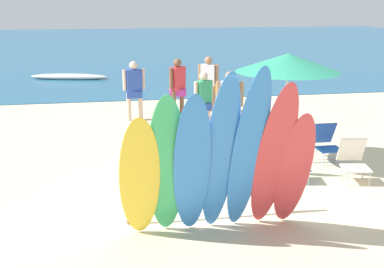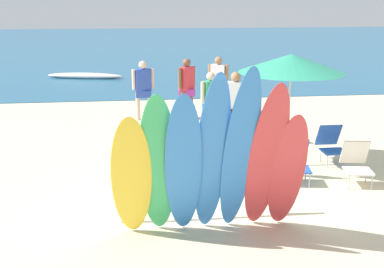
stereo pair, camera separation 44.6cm
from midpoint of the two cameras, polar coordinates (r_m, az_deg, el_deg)
The scene contains 20 objects.
ground at distance 21.31m, azimuth -3.34°, elevation 6.57°, with size 60.00×60.00×0.00m, color beige.
ocean_water at distance 36.55m, azimuth -4.85°, elevation 10.43°, with size 60.00×40.00×0.02m, color #235B7F.
surfboard_rack at distance 7.68m, azimuth 3.07°, elevation -6.51°, with size 2.66×0.07×0.65m.
surfboard_yellow_0 at distance 6.83m, azimuth -5.32°, elevation -5.20°, with size 0.58×0.06×2.04m, color yellow.
surfboard_green_1 at distance 6.78m, azimuth -2.17°, elevation -3.93°, with size 0.54×0.08×2.37m, color #38B266.
surfboard_blue_2 at distance 6.72m, azimuth 0.88°, elevation -3.97°, with size 0.52×0.06×2.44m, color #337AD1.
surfboard_blue_3 at distance 6.72m, azimuth 4.20°, elevation -2.80°, with size 0.47×0.07×2.72m, color #337AD1.
surfboard_blue_4 at distance 6.75m, azimuth 7.51°, elevation -2.46°, with size 0.46×0.07×2.82m, color #337AD1.
surfboard_red_5 at distance 6.92m, azimuth 10.54°, elevation -3.09°, with size 0.51×0.08×2.60m, color #D13D42.
surfboard_red_6 at distance 7.16m, azimuth 12.94°, elevation -4.53°, with size 0.51×0.07×2.11m, color #D13D42.
beachgoer_midbeach at distance 12.41m, azimuth 3.23°, elevation 4.20°, with size 0.54×0.38×1.60m.
beachgoer_strolling at distance 13.93m, azimuth 0.29°, elevation 5.87°, with size 0.53×0.47×1.76m.
beachgoer_near_rack at distance 14.75m, azimuth 3.98°, elevation 6.30°, with size 0.58×0.40×1.71m.
beachgoer_photographing at distance 13.90m, azimuth -4.87°, elevation 5.66°, with size 0.63×0.30×1.70m.
beachgoer_by_water at distance 11.54m, azimuth 6.23°, elevation 3.68°, with size 0.64×0.33×1.75m.
beach_chair_red at distance 10.78m, azimuth 17.24°, elevation -1.02°, with size 0.50×0.71×0.81m.
beach_chair_blue at distance 9.74m, azimuth 20.10°, elevation -3.06°, with size 0.61×0.77×0.82m.
beach_chair_striped at distance 9.50m, azimuth 13.47°, elevation -2.96°, with size 0.60×0.74×0.82m.
beach_umbrella at distance 9.95m, azimuth 12.93°, elevation 8.13°, with size 2.12×2.12×2.34m.
distant_boat at distance 21.67m, azimuth -11.97°, elevation 6.74°, with size 3.41×1.31×0.27m.
Camera 2 is at (-1.02, -7.03, 3.42)m, focal length 45.14 mm.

